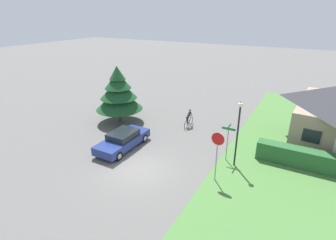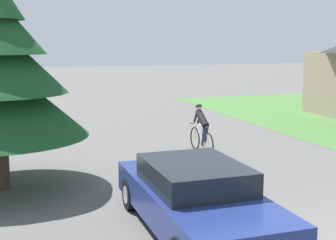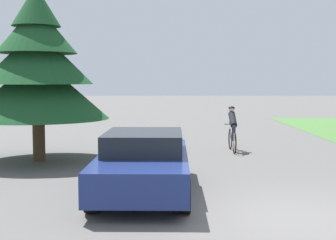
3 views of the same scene
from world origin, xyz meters
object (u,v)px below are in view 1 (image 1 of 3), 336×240
object	(u,v)px
sedan_left_lane	(123,140)
stop_sign	(217,146)
street_name_sign	(228,136)
street_lamp	(238,125)
cyclist	(189,119)
conifer_tall_near	(118,93)

from	to	relation	value
sedan_left_lane	stop_sign	size ratio (longest dim) A/B	1.46
street_name_sign	street_lamp	bearing A→B (deg)	-32.01
cyclist	street_name_sign	bearing A→B (deg)	-130.56
sedan_left_lane	cyclist	size ratio (longest dim) A/B	2.53
conifer_tall_near	sedan_left_lane	bearing A→B (deg)	-49.23
sedan_left_lane	street_name_sign	world-z (taller)	street_name_sign
cyclist	conifer_tall_near	bearing A→B (deg)	107.85
cyclist	street_lamp	size ratio (longest dim) A/B	0.41
cyclist	stop_sign	world-z (taller)	stop_sign
stop_sign	street_name_sign	xyz separation A→B (m)	(-0.14, 2.58, -0.48)
street_lamp	street_name_sign	distance (m)	1.37
sedan_left_lane	street_lamp	xyz separation A→B (m)	(7.79, 1.60, 2.23)
sedan_left_lane	street_name_sign	distance (m)	7.47
conifer_tall_near	cyclist	bearing A→B (deg)	18.45
sedan_left_lane	conifer_tall_near	distance (m)	5.51
sedan_left_lane	street_name_sign	xyz separation A→B (m)	(7.10, 2.03, 1.13)
cyclist	street_lamp	world-z (taller)	street_lamp
stop_sign	cyclist	bearing A→B (deg)	-51.62
sedan_left_lane	conifer_tall_near	bearing A→B (deg)	40.82
street_lamp	street_name_sign	size ratio (longest dim) A/B	1.74
cyclist	conifer_tall_near	size ratio (longest dim) A/B	0.35
sedan_left_lane	street_name_sign	bearing A→B (deg)	-74.01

